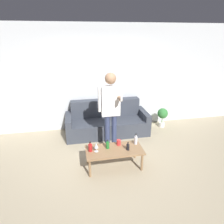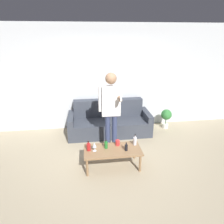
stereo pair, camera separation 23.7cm
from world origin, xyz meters
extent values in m
plane|color=tan|center=(0.00, 0.00, 0.00)|extent=(16.00, 16.00, 0.00)
cube|color=silver|center=(0.00, 1.95, 1.35)|extent=(8.00, 0.06, 2.70)
cube|color=#383D47|center=(0.11, 1.33, 0.19)|extent=(1.80, 0.58, 0.39)
cube|color=#383D47|center=(0.11, 1.74, 0.42)|extent=(1.80, 0.23, 0.84)
cube|color=#383D47|center=(-0.86, 1.45, 0.28)|extent=(0.14, 0.81, 0.55)
cube|color=#383D47|center=(1.08, 1.45, 0.28)|extent=(0.14, 0.81, 0.55)
cube|color=#8E6B47|center=(0.00, 0.04, 0.37)|extent=(1.08, 0.53, 0.03)
cylinder|color=#8E6B47|center=(-0.49, -0.18, 0.18)|extent=(0.04, 0.04, 0.35)
cylinder|color=#8E6B47|center=(0.49, -0.18, 0.18)|extent=(0.04, 0.04, 0.35)
cylinder|color=#8E6B47|center=(-0.49, 0.25, 0.18)|extent=(0.04, 0.04, 0.35)
cylinder|color=#8E6B47|center=(0.49, 0.25, 0.18)|extent=(0.04, 0.04, 0.35)
cylinder|color=silver|center=(0.46, 0.15, 0.46)|extent=(0.07, 0.07, 0.16)
cylinder|color=silver|center=(0.46, 0.15, 0.58)|extent=(0.03, 0.03, 0.06)
cylinder|color=black|center=(0.46, 0.15, 0.60)|extent=(0.03, 0.03, 0.01)
cylinder|color=#B21E1E|center=(-0.45, 0.07, 0.45)|extent=(0.08, 0.08, 0.14)
cylinder|color=#B21E1E|center=(-0.45, 0.07, 0.55)|extent=(0.03, 0.03, 0.05)
cylinder|color=black|center=(-0.45, 0.07, 0.57)|extent=(0.03, 0.03, 0.01)
cylinder|color=black|center=(0.25, -0.03, 0.44)|extent=(0.06, 0.06, 0.12)
cylinder|color=black|center=(0.25, -0.03, 0.52)|extent=(0.02, 0.02, 0.05)
cylinder|color=black|center=(0.25, -0.03, 0.54)|extent=(0.03, 0.03, 0.01)
cylinder|color=#23752D|center=(-0.12, 0.10, 0.45)|extent=(0.07, 0.07, 0.13)
cylinder|color=#23752D|center=(-0.12, 0.10, 0.54)|extent=(0.03, 0.03, 0.05)
cylinder|color=black|center=(-0.12, 0.10, 0.56)|extent=(0.03, 0.03, 0.01)
cylinder|color=silver|center=(-0.34, 0.03, 0.39)|extent=(0.07, 0.07, 0.01)
cylinder|color=silver|center=(-0.34, 0.03, 0.43)|extent=(0.01, 0.01, 0.07)
cone|color=silver|center=(-0.34, 0.03, 0.52)|extent=(0.08, 0.08, 0.10)
cylinder|color=red|center=(0.12, 0.18, 0.44)|extent=(0.08, 0.08, 0.11)
cylinder|color=navy|center=(-0.03, 0.67, 0.42)|extent=(0.11, 0.11, 0.83)
cylinder|color=navy|center=(0.13, 0.67, 0.42)|extent=(0.11, 0.11, 0.83)
cube|color=white|center=(0.05, 0.67, 1.15)|extent=(0.38, 0.17, 0.63)
sphere|color=#9E7556|center=(0.05, 0.67, 1.61)|extent=(0.23, 0.23, 0.23)
cylinder|color=white|center=(-0.18, 0.67, 1.19)|extent=(0.07, 0.07, 0.53)
cylinder|color=#9E7556|center=(0.20, 0.53, 1.24)|extent=(0.07, 0.27, 0.07)
cube|color=white|center=(0.20, 0.37, 1.30)|extent=(0.03, 0.03, 0.14)
cylinder|color=silver|center=(1.68, 1.57, 0.06)|extent=(0.17, 0.17, 0.12)
cylinder|color=#476B38|center=(1.68, 1.57, 0.21)|extent=(0.02, 0.02, 0.17)
sphere|color=#337A38|center=(1.68, 1.57, 0.39)|extent=(0.28, 0.28, 0.28)
camera|label=1|loc=(-0.68, -3.16, 2.42)|focal=32.00mm
camera|label=2|loc=(-0.45, -3.20, 2.42)|focal=32.00mm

